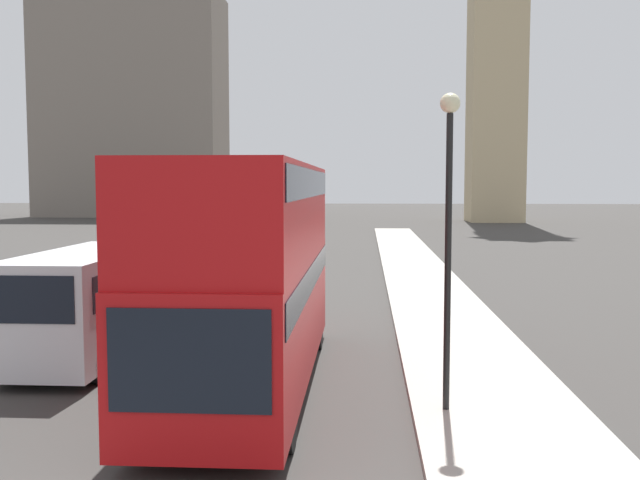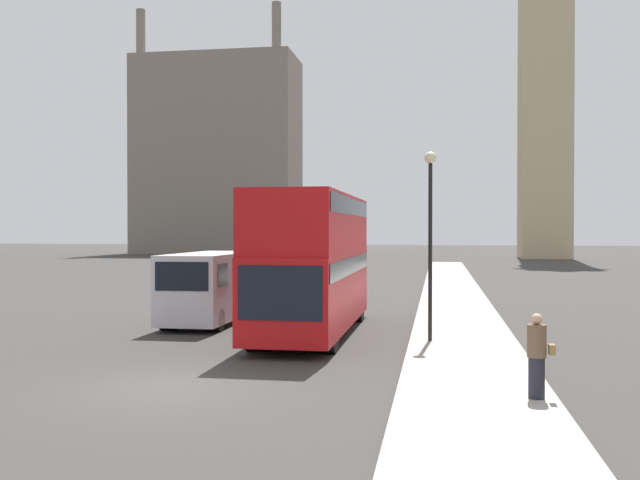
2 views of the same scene
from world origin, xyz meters
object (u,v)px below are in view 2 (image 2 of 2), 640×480
(clock_tower, at_px, (545,19))
(pedestrian, at_px, (537,356))
(parked_sedan, at_px, (330,267))
(red_double_decker_bus, at_px, (313,257))
(street_lamp, at_px, (430,216))
(white_van, at_px, (209,286))

(clock_tower, relative_size, pedestrian, 33.80)
(clock_tower, bearing_deg, parked_sedan, -118.72)
(red_double_decker_bus, xyz_separation_m, parked_sedan, (-3.89, 29.28, -1.87))
(pedestrian, bearing_deg, parked_sedan, 104.65)
(clock_tower, distance_m, street_lamp, 74.67)
(street_lamp, height_order, parked_sedan, street_lamp)
(red_double_decker_bus, bearing_deg, street_lamp, -23.40)
(white_van, distance_m, pedestrian, 14.96)
(white_van, distance_m, parked_sedan, 27.29)
(red_double_decker_bus, height_order, street_lamp, street_lamp)
(white_van, height_order, pedestrian, white_van)
(clock_tower, bearing_deg, street_lamp, -100.72)
(parked_sedan, bearing_deg, clock_tower, 61.28)
(pedestrian, bearing_deg, white_van, 133.72)
(red_double_decker_bus, xyz_separation_m, white_van, (-4.27, 2.00, -1.16))
(clock_tower, height_order, white_van, clock_tower)
(clock_tower, xyz_separation_m, pedestrian, (-10.88, -76.11, -28.29))
(pedestrian, relative_size, street_lamp, 0.30)
(pedestrian, bearing_deg, red_double_decker_bus, 124.57)
(pedestrian, bearing_deg, street_lamp, 107.01)
(white_van, relative_size, street_lamp, 1.06)
(red_double_decker_bus, distance_m, parked_sedan, 29.60)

